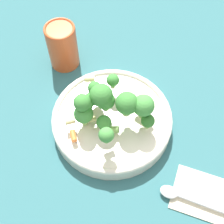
{
  "coord_description": "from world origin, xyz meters",
  "views": [
    {
      "loc": [
        -0.35,
        0.03,
        0.62
      ],
      "look_at": [
        0.0,
        0.0,
        0.05
      ],
      "focal_mm": 50.0,
      "sensor_mm": 36.0,
      "label": 1
    }
  ],
  "objects": [
    {
      "name": "pasta_salad",
      "position": [
        -0.0,
        0.01,
        0.09
      ],
      "size": [
        0.18,
        0.19,
        0.1
      ],
      "color": "#8CB766",
      "rests_on": "bowl"
    },
    {
      "name": "spoon",
      "position": [
        -0.19,
        -0.14,
        0.01
      ],
      "size": [
        0.1,
        0.18,
        0.01
      ],
      "rotation": [
        0.0,
        0.0,
        7.39
      ],
      "color": "silver",
      "rests_on": "napkin"
    },
    {
      "name": "cup",
      "position": [
        0.2,
        0.1,
        0.06
      ],
      "size": [
        0.07,
        0.07,
        0.12
      ],
      "color": "#CC4C23",
      "rests_on": "ground_plane"
    },
    {
      "name": "bowl",
      "position": [
        0.0,
        0.0,
        0.02
      ],
      "size": [
        0.26,
        0.26,
        0.04
      ],
      "color": "silver",
      "rests_on": "ground_plane"
    },
    {
      "name": "napkin",
      "position": [
        -0.18,
        -0.18,
        0.0
      ],
      "size": [
        0.15,
        0.17,
        0.01
      ],
      "color": "beige",
      "rests_on": "ground_plane"
    },
    {
      "name": "ground_plane",
      "position": [
        0.0,
        0.0,
        0.0
      ],
      "size": [
        3.0,
        3.0,
        0.0
      ],
      "primitive_type": "plane",
      "color": "#2D6066"
    }
  ]
}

